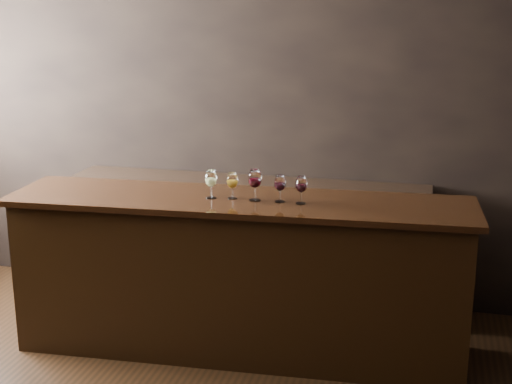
% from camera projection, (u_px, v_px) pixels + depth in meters
% --- Properties ---
extents(room_shell, '(5.02, 4.52, 2.81)m').
position_uv_depth(room_shell, '(35.00, 98.00, 3.46)').
color(room_shell, black).
rests_on(room_shell, ground).
extents(bar_counter, '(2.93, 0.79, 1.01)m').
position_uv_depth(bar_counter, '(239.00, 278.00, 4.69)').
color(bar_counter, black).
rests_on(bar_counter, ground).
extents(bar_top, '(3.03, 0.86, 0.04)m').
position_uv_depth(bar_top, '(239.00, 201.00, 4.55)').
color(bar_top, black).
rests_on(bar_top, bar_counter).
extents(back_bar_shelf, '(2.71, 0.40, 0.98)m').
position_uv_depth(back_bar_shelf, '(247.00, 242.00, 5.46)').
color(back_bar_shelf, black).
rests_on(back_bar_shelf, ground).
extents(glass_white, '(0.08, 0.08, 0.18)m').
position_uv_depth(glass_white, '(211.00, 179.00, 4.53)').
color(glass_white, white).
rests_on(glass_white, bar_top).
extents(glass_amber, '(0.07, 0.07, 0.17)m').
position_uv_depth(glass_amber, '(232.00, 181.00, 4.52)').
color(glass_amber, white).
rests_on(glass_amber, bar_top).
extents(glass_red_a, '(0.09, 0.09, 0.20)m').
position_uv_depth(glass_red_a, '(255.00, 179.00, 4.47)').
color(glass_red_a, white).
rests_on(glass_red_a, bar_top).
extents(glass_red_b, '(0.07, 0.07, 0.17)m').
position_uv_depth(glass_red_b, '(280.00, 184.00, 4.44)').
color(glass_red_b, white).
rests_on(glass_red_b, bar_top).
extents(glass_red_c, '(0.08, 0.08, 0.18)m').
position_uv_depth(glass_red_c, '(301.00, 185.00, 4.40)').
color(glass_red_c, white).
rests_on(glass_red_c, bar_top).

